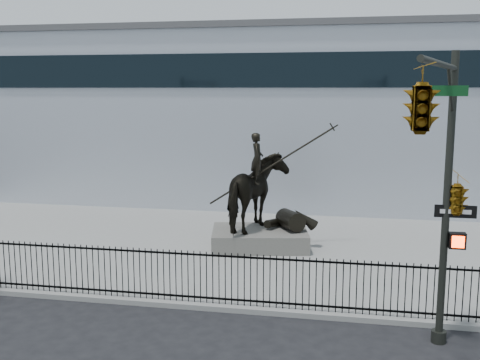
# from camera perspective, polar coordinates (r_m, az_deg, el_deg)

# --- Properties ---
(ground) EXTENTS (120.00, 120.00, 0.00)m
(ground) POSITION_cam_1_polar(r_m,az_deg,el_deg) (15.48, -7.83, -14.21)
(ground) COLOR black
(ground) RESTS_ON ground
(plaza) EXTENTS (30.00, 12.00, 0.15)m
(plaza) POSITION_cam_1_polar(r_m,az_deg,el_deg) (21.81, -1.90, -6.91)
(plaza) COLOR gray
(plaza) RESTS_ON ground
(building) EXTENTS (44.00, 14.00, 9.00)m
(building) POSITION_cam_1_polar(r_m,az_deg,el_deg) (33.79, 2.98, 6.45)
(building) COLOR #B6BEC7
(building) RESTS_ON ground
(picket_fence) EXTENTS (22.10, 0.10, 1.50)m
(picket_fence) POSITION_cam_1_polar(r_m,az_deg,el_deg) (16.27, -6.47, -9.60)
(picket_fence) COLOR black
(picket_fence) RESTS_ON plaza
(statue_plinth) EXTENTS (3.99, 3.10, 0.67)m
(statue_plinth) POSITION_cam_1_polar(r_m,az_deg,el_deg) (21.61, 2.00, -5.93)
(statue_plinth) COLOR #56554F
(statue_plinth) RESTS_ON plaza
(equestrian_statue) EXTENTS (4.53, 3.24, 3.90)m
(equestrian_statue) POSITION_cam_1_polar(r_m,az_deg,el_deg) (21.23, 2.22, -1.38)
(equestrian_statue) COLOR black
(equestrian_statue) RESTS_ON statue_plinth
(traffic_signal_right) EXTENTS (2.17, 6.86, 7.00)m
(traffic_signal_right) POSITION_cam_1_polar(r_m,az_deg,el_deg) (11.63, 19.74, 2.34)
(traffic_signal_right) COLOR black
(traffic_signal_right) RESTS_ON ground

